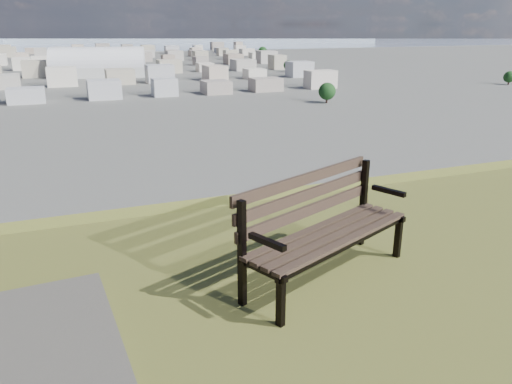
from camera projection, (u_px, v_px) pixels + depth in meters
name	position (u px, v px, depth m)	size (l,w,h in m)	color
park_bench	(321.00, 222.00, 4.94)	(2.06, 1.36, 1.04)	#3F3124
arena	(99.00, 68.00, 273.57)	(52.47, 30.15, 20.83)	silver
city_blocks	(57.00, 59.00, 358.34)	(395.00, 361.00, 7.00)	beige
city_trees	(9.00, 66.00, 282.22)	(406.52, 387.20, 9.98)	#331F19
bay_water	(54.00, 42.00, 805.63)	(2400.00, 700.00, 0.12)	#97A4C0
far_hills	(25.00, 25.00, 1220.31)	(2050.00, 340.00, 60.00)	#95A8B9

